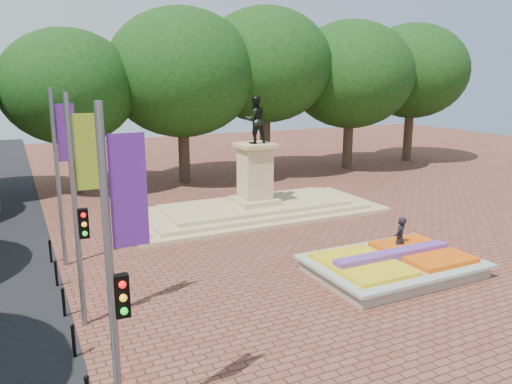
{
  "coord_description": "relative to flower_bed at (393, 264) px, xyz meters",
  "views": [
    {
      "loc": [
        -11.64,
        -15.83,
        7.44
      ],
      "look_at": [
        -1.78,
        4.24,
        2.2
      ],
      "focal_mm": 35.0,
      "sensor_mm": 36.0,
      "label": 1
    }
  ],
  "objects": [
    {
      "name": "ground",
      "position": [
        -1.03,
        2.0,
        -0.38
      ],
      "size": [
        90.0,
        90.0,
        0.0
      ],
      "primitive_type": "plane",
      "color": "brown",
      "rests_on": "ground"
    },
    {
      "name": "tree_row_back",
      "position": [
        1.31,
        20.0,
        6.29
      ],
      "size": [
        44.8,
        8.8,
        10.43
      ],
      "color": "#36281D",
      "rests_on": "ground"
    },
    {
      "name": "pedestrian",
      "position": [
        1.16,
        0.98,
        0.54
      ],
      "size": [
        0.8,
        0.69,
        1.84
      ],
      "primitive_type": "imported",
      "rotation": [
        0.0,
        0.0,
        3.58
      ],
      "color": "black",
      "rests_on": "ground"
    },
    {
      "name": "flower_bed",
      "position": [
        0.0,
        0.0,
        0.0
      ],
      "size": [
        6.3,
        4.3,
        0.91
      ],
      "color": "gray",
      "rests_on": "ground"
    },
    {
      "name": "banner_poles",
      "position": [
        -11.1,
        0.69,
        3.5
      ],
      "size": [
        0.88,
        11.17,
        7.0
      ],
      "color": "slate",
      "rests_on": "ground"
    },
    {
      "name": "bollard_row",
      "position": [
        -11.73,
        0.5,
        0.15
      ],
      "size": [
        0.12,
        13.12,
        0.98
      ],
      "color": "black",
      "rests_on": "ground"
    },
    {
      "name": "monument",
      "position": [
        -1.03,
        10.0,
        0.5
      ],
      "size": [
        14.0,
        6.0,
        6.4
      ],
      "color": "tan",
      "rests_on": "ground"
    }
  ]
}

